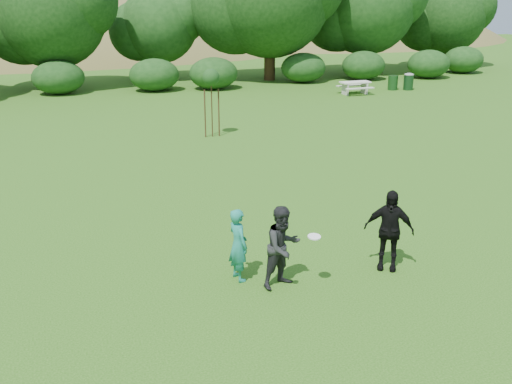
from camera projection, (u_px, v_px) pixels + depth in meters
ground at (305, 286)px, 11.88m from camera, size 120.00×120.00×0.00m
player_teal at (238, 245)px, 11.94m from camera, size 0.48×0.64×1.59m
player_grey at (283, 247)px, 11.64m from camera, size 1.01×0.89×1.75m
player_black at (389, 230)px, 12.38m from camera, size 1.13×0.98×1.83m
trash_can_near at (393, 83)px, 35.74m from camera, size 0.60×0.60×0.90m
frisbee at (314, 237)px, 11.44m from camera, size 0.27×0.27×0.05m
sapling at (211, 79)px, 23.46m from camera, size 0.70×0.70×2.85m
picnic_table at (355, 86)px, 34.16m from camera, size 1.80×1.48×0.76m
trash_can_lidded at (409, 81)px, 35.70m from camera, size 0.60×0.60×1.05m
hillside at (87, 133)px, 76.44m from camera, size 150.00×72.00×52.00m
tree_row at (168, 8)px, 36.77m from camera, size 53.92×10.38×9.62m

